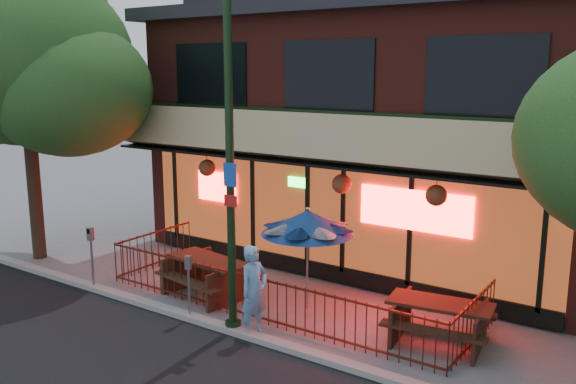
# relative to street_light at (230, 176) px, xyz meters

# --- Properties ---
(ground) EXTENTS (80.00, 80.00, 0.00)m
(ground) POSITION_rel_street_light_xyz_m (-0.00, 0.40, -3.15)
(ground) COLOR gray
(ground) RESTS_ON ground
(curb) EXTENTS (80.00, 0.25, 0.12)m
(curb) POSITION_rel_street_light_xyz_m (-0.00, -0.10, -3.09)
(curb) COLOR #999993
(curb) RESTS_ON ground
(restaurant_building) EXTENTS (12.96, 9.49, 8.05)m
(restaurant_building) POSITION_rel_street_light_xyz_m (-0.00, 7.51, 0.98)
(restaurant_building) COLOR maroon
(restaurant_building) RESTS_ON ground
(patio_fence) EXTENTS (8.44, 2.62, 1.00)m
(patio_fence) POSITION_rel_street_light_xyz_m (-0.00, 0.91, -2.52)
(patio_fence) COLOR #4F1C11
(patio_fence) RESTS_ON ground
(street_light) EXTENTS (0.43, 0.32, 7.00)m
(street_light) POSITION_rel_street_light_xyz_m (0.00, 0.00, 0.00)
(street_light) COLOR black
(street_light) RESTS_ON ground
(street_tree_left) EXTENTS (5.60, 5.60, 8.05)m
(street_tree_left) POSITION_rel_street_light_xyz_m (-7.46, 0.79, 2.52)
(street_tree_left) COLOR #382A1C
(street_tree_left) RESTS_ON ground
(picnic_table_left) EXTENTS (2.25, 1.85, 0.87)m
(picnic_table_left) POSITION_rel_street_light_xyz_m (-1.70, 1.21, -2.58)
(picnic_table_left) COLOR #3F2617
(picnic_table_left) RESTS_ON ground
(picnic_table_right) EXTENTS (2.12, 1.74, 0.83)m
(picnic_table_right) POSITION_rel_street_light_xyz_m (3.60, 1.79, -2.61)
(picnic_table_right) COLOR #392014
(picnic_table_right) RESTS_ON ground
(patio_umbrella) EXTENTS (1.99, 1.99, 2.28)m
(patio_umbrella) POSITION_rel_street_light_xyz_m (0.60, 1.81, -1.20)
(patio_umbrella) COLOR gray
(patio_umbrella) RESTS_ON ground
(pedestrian) EXTENTS (0.52, 0.72, 1.83)m
(pedestrian) POSITION_rel_street_light_xyz_m (0.50, 0.05, -2.23)
(pedestrian) COLOR #64A1C9
(pedestrian) RESTS_ON ground
(parking_meter_near) EXTENTS (0.15, 0.14, 1.38)m
(parking_meter_near) POSITION_rel_street_light_xyz_m (-1.10, -0.08, -2.21)
(parking_meter_near) COLOR gray
(parking_meter_near) RESTS_ON ground
(parking_meter_far) EXTENTS (0.16, 0.14, 1.53)m
(parking_meter_far) POSITION_rel_street_light_xyz_m (-4.20, -0.08, -2.12)
(parking_meter_far) COLOR gray
(parking_meter_far) RESTS_ON ground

